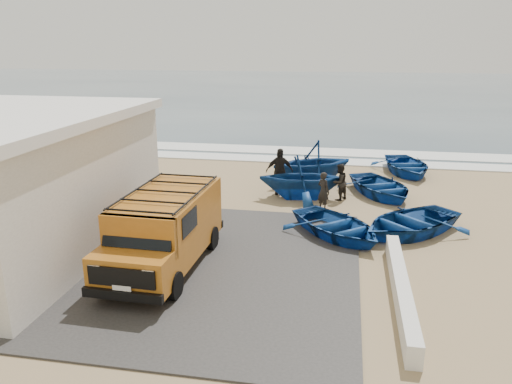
{
  "coord_description": "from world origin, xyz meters",
  "views": [
    {
      "loc": [
        3.44,
        -14.88,
        6.26
      ],
      "look_at": [
        0.4,
        1.69,
        1.2
      ],
      "focal_mm": 35.0,
      "sensor_mm": 36.0,
      "label": 1
    }
  ],
  "objects_px": {
    "boat_mid_right": "(381,187)",
    "fisherman_front": "(323,191)",
    "boat_near_left": "(337,226)",
    "van": "(165,227)",
    "boat_mid_left": "(302,177)",
    "fisherman_middle": "(339,182)",
    "boat_near_right": "(409,222)",
    "fisherman_back": "(279,171)",
    "parapet": "(401,289)",
    "boat_far_left": "(312,162)",
    "boat_far_right": "(406,165)"
  },
  "relations": [
    {
      "from": "parapet",
      "to": "fisherman_front",
      "type": "height_order",
      "value": "fisherman_front"
    },
    {
      "from": "fisherman_front",
      "to": "van",
      "type": "bearing_deg",
      "value": 95.37
    },
    {
      "from": "boat_far_left",
      "to": "fisherman_front",
      "type": "relative_size",
      "value": 2.51
    },
    {
      "from": "fisherman_middle",
      "to": "boat_far_left",
      "type": "bearing_deg",
      "value": -113.61
    },
    {
      "from": "boat_near_left",
      "to": "boat_far_right",
      "type": "xyz_separation_m",
      "value": [
        3.15,
        9.15,
        0.03
      ]
    },
    {
      "from": "boat_mid_right",
      "to": "boat_near_right",
      "type": "bearing_deg",
      "value": -106.0
    },
    {
      "from": "van",
      "to": "boat_mid_right",
      "type": "height_order",
      "value": "van"
    },
    {
      "from": "van",
      "to": "fisherman_back",
      "type": "xyz_separation_m",
      "value": [
        2.24,
        7.8,
        -0.2
      ]
    },
    {
      "from": "van",
      "to": "boat_near_right",
      "type": "height_order",
      "value": "van"
    },
    {
      "from": "van",
      "to": "boat_mid_left",
      "type": "height_order",
      "value": "van"
    },
    {
      "from": "parapet",
      "to": "boat_near_right",
      "type": "height_order",
      "value": "boat_near_right"
    },
    {
      "from": "boat_near_left",
      "to": "fisherman_front",
      "type": "height_order",
      "value": "fisherman_front"
    },
    {
      "from": "parapet",
      "to": "fisherman_back",
      "type": "xyz_separation_m",
      "value": [
        -4.29,
        8.56,
        0.72
      ]
    },
    {
      "from": "fisherman_middle",
      "to": "boat_near_right",
      "type": "bearing_deg",
      "value": 72.21
    },
    {
      "from": "van",
      "to": "fisherman_front",
      "type": "height_order",
      "value": "van"
    },
    {
      "from": "boat_far_right",
      "to": "fisherman_back",
      "type": "xyz_separation_m",
      "value": [
        -5.73,
        -4.54,
        0.57
      ]
    },
    {
      "from": "boat_near_left",
      "to": "boat_far_left",
      "type": "relative_size",
      "value": 1.0
    },
    {
      "from": "boat_mid_right",
      "to": "fisherman_front",
      "type": "height_order",
      "value": "fisherman_front"
    },
    {
      "from": "boat_mid_left",
      "to": "boat_near_right",
      "type": "bearing_deg",
      "value": -138.58
    },
    {
      "from": "boat_near_right",
      "to": "boat_mid_right",
      "type": "distance_m",
      "value": 4.37
    },
    {
      "from": "fisherman_front",
      "to": "fisherman_middle",
      "type": "bearing_deg",
      "value": -71.15
    },
    {
      "from": "boat_near_right",
      "to": "boat_mid_right",
      "type": "xyz_separation_m",
      "value": [
        -0.72,
        4.31,
        -0.01
      ]
    },
    {
      "from": "boat_near_left",
      "to": "boat_mid_left",
      "type": "height_order",
      "value": "boat_mid_left"
    },
    {
      "from": "boat_near_right",
      "to": "boat_far_right",
      "type": "height_order",
      "value": "same"
    },
    {
      "from": "fisherman_middle",
      "to": "fisherman_back",
      "type": "distance_m",
      "value": 2.6
    },
    {
      "from": "fisherman_front",
      "to": "parapet",
      "type": "bearing_deg",
      "value": 149.77
    },
    {
      "from": "boat_near_right",
      "to": "boat_mid_right",
      "type": "bearing_deg",
      "value": 145.43
    },
    {
      "from": "van",
      "to": "boat_mid_right",
      "type": "xyz_separation_m",
      "value": [
        6.51,
        8.26,
        -0.79
      ]
    },
    {
      "from": "boat_mid_right",
      "to": "boat_far_left",
      "type": "xyz_separation_m",
      "value": [
        -3.02,
        1.41,
        0.6
      ]
    },
    {
      "from": "boat_near_left",
      "to": "fisherman_front",
      "type": "bearing_deg",
      "value": 61.3
    },
    {
      "from": "boat_near_left",
      "to": "van",
      "type": "bearing_deg",
      "value": 172.41
    },
    {
      "from": "boat_far_left",
      "to": "fisherman_front",
      "type": "distance_m",
      "value": 3.8
    },
    {
      "from": "fisherman_front",
      "to": "boat_near_right",
      "type": "bearing_deg",
      "value": -172.72
    },
    {
      "from": "parapet",
      "to": "boat_far_left",
      "type": "xyz_separation_m",
      "value": [
        -3.03,
        10.43,
        0.73
      ]
    },
    {
      "from": "parapet",
      "to": "fisherman_front",
      "type": "xyz_separation_m",
      "value": [
        -2.32,
        6.71,
        0.49
      ]
    },
    {
      "from": "boat_mid_left",
      "to": "boat_near_left",
      "type": "bearing_deg",
      "value": -167.54
    },
    {
      "from": "boat_mid_right",
      "to": "fisherman_back",
      "type": "xyz_separation_m",
      "value": [
        -4.27,
        -0.46,
        0.58
      ]
    },
    {
      "from": "boat_near_right",
      "to": "boat_mid_left",
      "type": "height_order",
      "value": "boat_mid_left"
    },
    {
      "from": "van",
      "to": "boat_mid_left",
      "type": "bearing_deg",
      "value": 67.71
    },
    {
      "from": "van",
      "to": "fisherman_front",
      "type": "bearing_deg",
      "value": 56.27
    },
    {
      "from": "boat_near_left",
      "to": "boat_mid_right",
      "type": "relative_size",
      "value": 0.96
    },
    {
      "from": "boat_mid_left",
      "to": "fisherman_middle",
      "type": "relative_size",
      "value": 2.28
    },
    {
      "from": "boat_far_right",
      "to": "boat_far_left",
      "type": "bearing_deg",
      "value": -160.4
    },
    {
      "from": "boat_mid_left",
      "to": "boat_far_left",
      "type": "relative_size",
      "value": 0.91
    },
    {
      "from": "van",
      "to": "boat_near_left",
      "type": "height_order",
      "value": "van"
    },
    {
      "from": "boat_far_left",
      "to": "fisherman_middle",
      "type": "xyz_separation_m",
      "value": [
        1.29,
        -2.28,
        -0.25
      ]
    },
    {
      "from": "boat_far_left",
      "to": "fisherman_front",
      "type": "height_order",
      "value": "boat_far_left"
    },
    {
      "from": "van",
      "to": "fisherman_middle",
      "type": "height_order",
      "value": "van"
    },
    {
      "from": "van",
      "to": "boat_near_right",
      "type": "bearing_deg",
      "value": 30.24
    },
    {
      "from": "boat_far_left",
      "to": "fisherman_back",
      "type": "bearing_deg",
      "value": -64.18
    }
  ]
}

